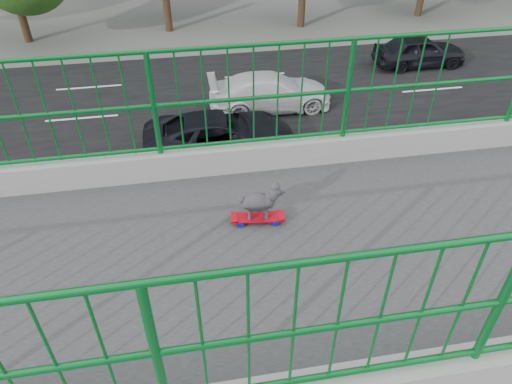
{
  "coord_description": "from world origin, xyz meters",
  "views": [
    {
      "loc": [
        2.93,
        4.28,
        10.08
      ],
      "look_at": [
        -0.87,
        4.93,
        7.06
      ],
      "focal_mm": 33.44,
      "sensor_mm": 36.0,
      "label": 1
    }
  ],
  "objects_px": {
    "poodle": "(260,201)",
    "car_4": "(419,51)",
    "car_3": "(270,92)",
    "skateboard": "(258,218)",
    "car_2": "(220,135)",
    "car_5": "(164,268)"
  },
  "relations": [
    {
      "from": "car_3",
      "to": "car_5",
      "type": "bearing_deg",
      "value": 153.66
    },
    {
      "from": "skateboard",
      "to": "car_2",
      "type": "xyz_separation_m",
      "value": [
        -11.92,
        0.67,
        -6.27
      ]
    },
    {
      "from": "poodle",
      "to": "car_5",
      "type": "height_order",
      "value": "poodle"
    },
    {
      "from": "car_4",
      "to": "car_5",
      "type": "relative_size",
      "value": 1.0
    },
    {
      "from": "poodle",
      "to": "skateboard",
      "type": "bearing_deg",
      "value": -90.0
    },
    {
      "from": "car_4",
      "to": "car_5",
      "type": "xyz_separation_m",
      "value": [
        12.8,
        -13.12,
        -0.03
      ]
    },
    {
      "from": "car_2",
      "to": "car_5",
      "type": "relative_size",
      "value": 1.22
    },
    {
      "from": "car_2",
      "to": "car_3",
      "type": "xyz_separation_m",
      "value": [
        -3.2,
        2.55,
        -0.01
      ]
    },
    {
      "from": "car_3",
      "to": "poodle",
      "type": "bearing_deg",
      "value": 168.04
    },
    {
      "from": "car_4",
      "to": "car_2",
      "type": "bearing_deg",
      "value": 120.36
    },
    {
      "from": "car_2",
      "to": "car_3",
      "type": "bearing_deg",
      "value": -38.59
    },
    {
      "from": "skateboard",
      "to": "car_2",
      "type": "height_order",
      "value": "skateboard"
    },
    {
      "from": "skateboard",
      "to": "car_2",
      "type": "relative_size",
      "value": 0.09
    },
    {
      "from": "poodle",
      "to": "car_4",
      "type": "relative_size",
      "value": 0.09
    },
    {
      "from": "poodle",
      "to": "car_5",
      "type": "relative_size",
      "value": 0.09
    },
    {
      "from": "skateboard",
      "to": "car_3",
      "type": "bearing_deg",
      "value": 174.55
    },
    {
      "from": "poodle",
      "to": "car_2",
      "type": "xyz_separation_m",
      "value": [
        -11.92,
        0.65,
        -6.48
      ]
    },
    {
      "from": "car_2",
      "to": "car_4",
      "type": "height_order",
      "value": "car_4"
    },
    {
      "from": "skateboard",
      "to": "car_3",
      "type": "height_order",
      "value": "skateboard"
    },
    {
      "from": "car_2",
      "to": "car_4",
      "type": "relative_size",
      "value": 1.22
    },
    {
      "from": "car_3",
      "to": "car_4",
      "type": "relative_size",
      "value": 1.15
    },
    {
      "from": "poodle",
      "to": "car_4",
      "type": "xyz_separation_m",
      "value": [
        -18.32,
        11.57,
        -6.48
      ]
    }
  ]
}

